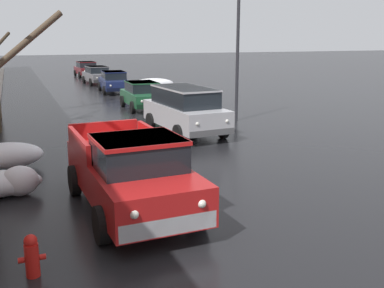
# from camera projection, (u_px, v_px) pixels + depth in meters

# --- Properties ---
(snow_bank_along_left_kerb) EXTENTS (3.18, 1.20, 0.83)m
(snow_bank_along_left_kerb) POSITION_uv_depth(u_px,v_px,m) (152.00, 84.00, 32.14)
(snow_bank_along_left_kerb) COLOR white
(snow_bank_along_left_kerb) RESTS_ON ground
(snow_bank_near_corner_right) EXTENTS (2.08, 1.09, 0.68)m
(snow_bank_near_corner_right) POSITION_uv_depth(u_px,v_px,m) (179.00, 99.00, 25.88)
(snow_bank_near_corner_right) COLOR white
(snow_bank_near_corner_right) RESTS_ON ground
(snow_bank_along_right_kerb) EXTENTS (2.10, 1.03, 0.75)m
(snow_bank_along_right_kerb) POSITION_uv_depth(u_px,v_px,m) (3.00, 157.00, 12.88)
(snow_bank_along_right_kerb) COLOR white
(snow_bank_along_right_kerb) RESTS_ON ground
(pickup_truck_red_approaching_near_lane) EXTENTS (2.27, 4.92, 1.76)m
(pickup_truck_red_approaching_near_lane) POSITION_uv_depth(u_px,v_px,m) (131.00, 172.00, 9.67)
(pickup_truck_red_approaching_near_lane) COLOR red
(pickup_truck_red_approaching_near_lane) RESTS_ON ground
(suv_silver_parked_kerbside_close) EXTENTS (2.26, 4.61, 1.82)m
(suv_silver_parked_kerbside_close) POSITION_uv_depth(u_px,v_px,m) (185.00, 109.00, 17.47)
(suv_silver_parked_kerbside_close) COLOR #B7B7BC
(suv_silver_parked_kerbside_close) RESTS_ON ground
(sedan_green_parked_kerbside_mid) EXTENTS (1.92, 3.92, 1.42)m
(sedan_green_parked_kerbside_mid) POSITION_uv_depth(u_px,v_px,m) (143.00, 95.00, 23.61)
(sedan_green_parked_kerbside_mid) COLOR #1E5633
(sedan_green_parked_kerbside_mid) RESTS_ON ground
(sedan_darkblue_parked_far_down_block) EXTENTS (2.10, 4.43, 1.42)m
(sedan_darkblue_parked_far_down_block) POSITION_uv_depth(u_px,v_px,m) (114.00, 81.00, 30.75)
(sedan_darkblue_parked_far_down_block) COLOR navy
(sedan_darkblue_parked_far_down_block) RESTS_ON ground
(sedan_grey_queued_behind_truck) EXTENTS (2.07, 4.17, 1.42)m
(sedan_grey_queued_behind_truck) POSITION_uv_depth(u_px,v_px,m) (97.00, 75.00, 36.05)
(sedan_grey_queued_behind_truck) COLOR slate
(sedan_grey_queued_behind_truck) RESTS_ON ground
(sedan_maroon_at_far_intersection) EXTENTS (2.10, 3.97, 1.42)m
(sedan_maroon_at_far_intersection) POSITION_uv_depth(u_px,v_px,m) (87.00, 69.00, 42.72)
(sedan_maroon_at_far_intersection) COLOR maroon
(sedan_maroon_at_far_intersection) RESTS_ON ground
(fire_hydrant) EXTENTS (0.42, 0.22, 0.71)m
(fire_hydrant) POSITION_uv_depth(u_px,v_px,m) (32.00, 255.00, 7.08)
(fire_hydrant) COLOR red
(fire_hydrant) RESTS_ON ground
(street_lamp_post) EXTENTS (0.44, 0.24, 5.90)m
(street_lamp_post) POSITION_uv_depth(u_px,v_px,m) (238.00, 46.00, 19.66)
(street_lamp_post) COLOR #28282D
(street_lamp_post) RESTS_ON ground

